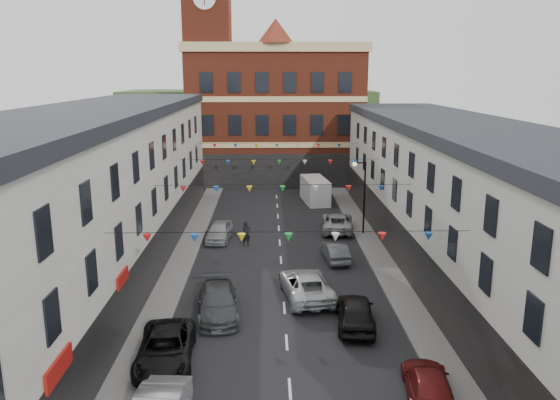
{
  "coord_description": "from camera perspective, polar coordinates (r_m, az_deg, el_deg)",
  "views": [
    {
      "loc": [
        -0.84,
        -28.24,
        12.78
      ],
      "look_at": [
        -0.07,
        7.94,
        4.34
      ],
      "focal_mm": 35.0,
      "sensor_mm": 36.0,
      "label": 1
    }
  ],
  "objects": [
    {
      "name": "car_right_c",
      "position": [
        23.77,
        15.21,
        -18.09
      ],
      "size": [
        2.37,
        4.62,
        1.28
      ],
      "primitive_type": "imported",
      "rotation": [
        0.0,
        0.0,
        3.01
      ],
      "color": "maroon",
      "rests_on": "ground"
    },
    {
      "name": "white_van",
      "position": [
        55.23,
        3.67,
        1.02
      ],
      "size": [
        2.76,
        5.7,
        2.43
      ],
      "primitive_type": "cube",
      "rotation": [
        0.0,
        0.0,
        0.12
      ],
      "color": "white",
      "rests_on": "ground"
    },
    {
      "name": "car_left_d",
      "position": [
        30.04,
        -6.5,
        -10.54
      ],
      "size": [
        2.68,
        5.46,
        1.53
      ],
      "primitive_type": "imported",
      "rotation": [
        0.0,
        0.0,
        0.1
      ],
      "color": "#383C3F",
      "rests_on": "ground"
    },
    {
      "name": "car_right_f",
      "position": [
        45.4,
        6.01,
        -2.32
      ],
      "size": [
        3.03,
        5.58,
        1.48
      ],
      "primitive_type": "imported",
      "rotation": [
        0.0,
        0.0,
        3.03
      ],
      "color": "#A0A3A5",
      "rests_on": "ground"
    },
    {
      "name": "moving_car",
      "position": [
        32.1,
        2.74,
        -8.83
      ],
      "size": [
        3.33,
        5.92,
        1.56
      ],
      "primitive_type": "imported",
      "rotation": [
        0.0,
        0.0,
        3.28
      ],
      "color": "#B4B8BC",
      "rests_on": "ground"
    },
    {
      "name": "terrace_left",
      "position": [
        32.09,
        -21.13,
        -1.16
      ],
      "size": [
        8.4,
        56.0,
        10.7
      ],
      "color": "beige",
      "rests_on": "ground"
    },
    {
      "name": "distant_hill",
      "position": [
        90.63,
        -3.25,
        8.19
      ],
      "size": [
        40.0,
        14.0,
        10.0
      ],
      "primitive_type": "cube",
      "color": "#314C23",
      "rests_on": "ground"
    },
    {
      "name": "ground",
      "position": [
        31.0,
        0.45,
        -11.21
      ],
      "size": [
        160.0,
        160.0,
        0.0
      ],
      "primitive_type": "plane",
      "color": "black",
      "rests_on": "ground"
    },
    {
      "name": "street_lamp",
      "position": [
        43.79,
        8.52,
        1.29
      ],
      "size": [
        1.1,
        0.36,
        6.0
      ],
      "color": "black",
      "rests_on": "ground"
    },
    {
      "name": "car_right_e",
      "position": [
        38.31,
        5.77,
        -5.39
      ],
      "size": [
        1.72,
        4.06,
        1.3
      ],
      "primitive_type": "imported",
      "rotation": [
        0.0,
        0.0,
        3.23
      ],
      "color": "#4E5156",
      "rests_on": "ground"
    },
    {
      "name": "car_right_d",
      "position": [
        28.87,
        7.9,
        -11.52
      ],
      "size": [
        2.26,
        4.82,
        1.59
      ],
      "primitive_type": "imported",
      "rotation": [
        0.0,
        0.0,
        3.06
      ],
      "color": "black",
      "rests_on": "ground"
    },
    {
      "name": "clock_tower",
      "position": [
        63.62,
        -7.49,
        14.96
      ],
      "size": [
        5.6,
        5.6,
        30.0
      ],
      "color": "maroon",
      "rests_on": "ground"
    },
    {
      "name": "pavement_left",
      "position": [
        33.35,
        -11.76,
        -9.55
      ],
      "size": [
        1.8,
        64.0,
        0.15
      ],
      "primitive_type": "cube",
      "color": "#605E5B",
      "rests_on": "ground"
    },
    {
      "name": "pedestrian",
      "position": [
        41.35,
        -3.56,
        -3.53
      ],
      "size": [
        0.8,
        0.66,
        1.89
      ],
      "primitive_type": "imported",
      "rotation": [
        0.0,
        0.0,
        0.35
      ],
      "color": "black",
      "rests_on": "ground"
    },
    {
      "name": "pavement_right",
      "position": [
        33.7,
        12.32,
        -9.34
      ],
      "size": [
        1.8,
        64.0,
        0.15
      ],
      "primitive_type": "cube",
      "color": "#605E5B",
      "rests_on": "ground"
    },
    {
      "name": "civic_building",
      "position": [
        66.35,
        -0.5,
        9.12
      ],
      "size": [
        20.6,
        13.3,
        18.5
      ],
      "color": "maroon",
      "rests_on": "ground"
    },
    {
      "name": "terrace_right",
      "position": [
        32.82,
        21.45,
        -1.78
      ],
      "size": [
        8.4,
        56.0,
        9.7
      ],
      "color": "#BAB8AE",
      "rests_on": "ground"
    },
    {
      "name": "car_left_e",
      "position": [
        42.92,
        -6.35,
        -3.24
      ],
      "size": [
        2.15,
        4.49,
        1.48
      ],
      "primitive_type": "imported",
      "rotation": [
        0.0,
        0.0,
        -0.09
      ],
      "color": "#93979B",
      "rests_on": "ground"
    },
    {
      "name": "car_left_c",
      "position": [
        25.83,
        -11.88,
        -14.97
      ],
      "size": [
        2.78,
        5.45,
        1.47
      ],
      "primitive_type": "imported",
      "rotation": [
        0.0,
        0.0,
        0.07
      ],
      "color": "black",
      "rests_on": "ground"
    }
  ]
}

